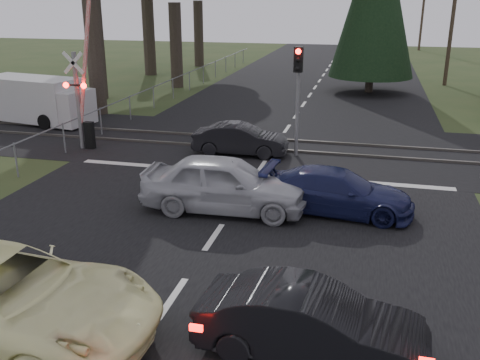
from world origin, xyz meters
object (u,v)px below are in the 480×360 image
(utility_pole_far, at_px, (423,6))
(white_van, at_px, (38,100))
(crossing_signal, at_px, (83,98))
(blue_sedan, at_px, (337,192))
(utility_pole_mid, at_px, (453,13))
(dark_car_far, at_px, (240,140))
(silver_car, at_px, (225,184))
(dark_hatchback, at_px, (311,324))
(traffic_signal_center, at_px, (298,83))

(utility_pole_far, relative_size, white_van, 1.56)
(crossing_signal, xyz_separation_m, blue_sedan, (10.19, -4.36, -1.44))
(utility_pole_mid, height_order, dark_car_far, utility_pole_mid)
(utility_pole_mid, xyz_separation_m, utility_pole_far, (0.00, 25.00, 0.00))
(silver_car, bearing_deg, crossing_signal, 52.97)
(blue_sedan, xyz_separation_m, dark_car_far, (-4.02, 5.00, -0.02))
(utility_pole_far, distance_m, blue_sedan, 50.05)
(silver_car, bearing_deg, dark_car_far, 7.21)
(crossing_signal, bearing_deg, silver_car, -35.05)
(crossing_signal, height_order, white_van, crossing_signal)
(crossing_signal, relative_size, utility_pole_mid, 0.77)
(utility_pole_far, distance_m, dark_car_far, 45.78)
(white_van, bearing_deg, utility_pole_far, 73.90)
(crossing_signal, distance_m, dark_hatchback, 15.05)
(white_van, bearing_deg, dark_car_far, -5.79)
(blue_sedan, bearing_deg, utility_pole_far, -1.84)
(utility_pole_far, height_order, blue_sedan, utility_pole_far)
(silver_car, height_order, blue_sedan, silver_car)
(traffic_signal_center, xyz_separation_m, dark_hatchback, (1.94, -11.85, -2.17))
(traffic_signal_center, bearing_deg, silver_car, -101.59)
(dark_hatchback, xyz_separation_m, silver_car, (-3.14, 6.00, 0.16))
(dark_car_far, height_order, white_van, white_van)
(traffic_signal_center, height_order, silver_car, traffic_signal_center)
(crossing_signal, distance_m, utility_pole_mid, 25.78)
(crossing_signal, height_order, silver_car, crossing_signal)
(silver_car, distance_m, white_van, 14.42)
(dark_car_far, xyz_separation_m, white_van, (-10.66, 2.99, 0.50))
(utility_pole_mid, relative_size, utility_pole_far, 1.00)
(white_van, bearing_deg, crossing_signal, -29.13)
(utility_pole_mid, distance_m, utility_pole_far, 25.00)
(crossing_signal, xyz_separation_m, traffic_signal_center, (8.27, 0.89, 0.75))
(traffic_signal_center, bearing_deg, dark_car_far, -173.44)
(crossing_signal, distance_m, utility_pole_far, 47.96)
(utility_pole_far, bearing_deg, utility_pole_mid, -90.00)
(utility_pole_far, xyz_separation_m, dark_car_far, (-9.61, -44.56, -4.13))
(silver_car, bearing_deg, white_van, 51.38)
(dark_hatchback, xyz_separation_m, white_van, (-14.71, 14.60, 0.45))
(blue_sedan, bearing_deg, silver_car, 105.62)
(blue_sedan, bearing_deg, white_van, 66.01)
(utility_pole_mid, xyz_separation_m, blue_sedan, (-5.59, -24.57, -4.11))
(utility_pole_mid, relative_size, dark_hatchback, 2.32)
(dark_hatchback, distance_m, silver_car, 6.77)
(blue_sedan, distance_m, white_van, 16.72)
(utility_pole_far, xyz_separation_m, blue_sedan, (-5.59, -49.57, -4.11))
(dark_hatchback, relative_size, dark_car_far, 1.08)
(utility_pole_mid, xyz_separation_m, dark_car_far, (-9.61, -19.56, -4.13))
(utility_pole_far, relative_size, dark_car_far, 2.49)
(dark_hatchback, bearing_deg, silver_car, 31.65)
(utility_pole_far, bearing_deg, blue_sedan, -96.43)
(silver_car, height_order, white_van, white_van)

